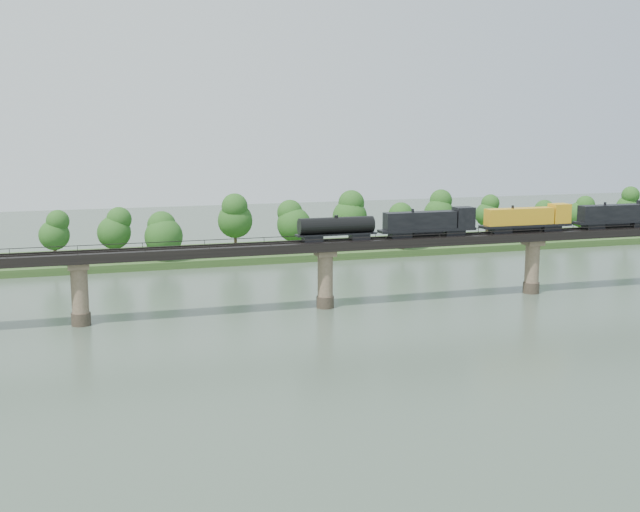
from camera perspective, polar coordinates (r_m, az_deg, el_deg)
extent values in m
plane|color=#384739|center=(109.85, 5.12, -7.14)|extent=(400.00, 400.00, 0.00)
cube|color=#2B491D|center=(189.12, -4.65, 0.25)|extent=(300.00, 24.00, 1.60)
cylinder|color=#473A2D|center=(130.86, -16.63, -4.31)|extent=(3.00, 3.00, 2.00)
cylinder|color=#856F57|center=(129.87, -16.72, -2.38)|extent=(2.60, 2.60, 9.00)
cube|color=#856F57|center=(129.13, -16.81, -0.64)|extent=(3.20, 3.20, 1.00)
cylinder|color=#473A2D|center=(136.88, 0.37, -3.28)|extent=(3.00, 3.00, 2.00)
cylinder|color=#856F57|center=(135.94, 0.37, -1.43)|extent=(2.60, 2.60, 9.00)
cube|color=#856F57|center=(135.23, 0.38, 0.23)|extent=(3.20, 3.20, 1.00)
cylinder|color=#473A2D|center=(153.46, 14.78, -2.19)|extent=(3.00, 3.00, 2.00)
cylinder|color=#856F57|center=(152.62, 14.85, -0.53)|extent=(2.60, 2.60, 9.00)
cube|color=#856F57|center=(151.98, 14.91, 0.95)|extent=(3.20, 3.20, 1.00)
cube|color=black|center=(135.03, 0.38, 0.75)|extent=(220.00, 5.00, 1.50)
cube|color=black|center=(134.19, 0.47, 1.05)|extent=(220.00, 0.12, 0.16)
cube|color=black|center=(135.61, 0.28, 1.15)|extent=(220.00, 0.12, 0.16)
cube|color=black|center=(132.55, 0.69, 1.22)|extent=(220.00, 0.10, 0.10)
cube|color=black|center=(137.07, 0.08, 1.50)|extent=(220.00, 0.10, 0.10)
cube|color=black|center=(132.60, 0.69, 1.07)|extent=(0.08, 0.08, 0.70)
cube|color=black|center=(137.13, 0.07, 1.35)|extent=(0.08, 0.08, 0.70)
cylinder|color=#382619|center=(175.87, -18.30, -0.09)|extent=(0.70, 0.70, 3.51)
sphere|color=#194714|center=(175.17, -18.38, 1.42)|extent=(6.31, 6.31, 6.31)
sphere|color=#194714|center=(174.80, -18.43, 2.37)|extent=(4.73, 4.73, 4.73)
cylinder|color=#382619|center=(178.49, -14.37, 0.21)|extent=(0.70, 0.70, 3.34)
sphere|color=#194714|center=(177.84, -14.43, 1.63)|extent=(7.18, 7.18, 7.18)
sphere|color=#194714|center=(177.48, -14.47, 2.52)|extent=(5.39, 5.39, 5.39)
cylinder|color=#382619|center=(176.64, -11.01, 0.16)|extent=(0.70, 0.70, 2.83)
sphere|color=#194714|center=(176.07, -11.05, 1.36)|extent=(8.26, 8.26, 8.26)
sphere|color=#194714|center=(175.75, -11.08, 2.12)|extent=(6.19, 6.19, 6.19)
cylinder|color=#382619|center=(185.42, -6.02, 0.91)|extent=(0.70, 0.70, 3.96)
sphere|color=#194714|center=(184.69, -6.05, 2.53)|extent=(8.07, 8.07, 8.07)
sphere|color=#194714|center=(184.31, -6.07, 3.55)|extent=(6.05, 6.05, 6.05)
cylinder|color=#382619|center=(187.05, -1.85, 0.92)|extent=(0.70, 0.70, 3.27)
sphere|color=#194714|center=(186.43, -1.86, 2.25)|extent=(8.03, 8.03, 8.03)
sphere|color=#194714|center=(186.10, -1.86, 3.08)|extent=(6.02, 6.02, 6.02)
cylinder|color=#382619|center=(192.25, 2.12, 1.26)|extent=(0.70, 0.70, 3.92)
sphere|color=#194714|center=(191.56, 2.13, 2.81)|extent=(8.29, 8.29, 8.29)
sphere|color=#194714|center=(191.19, 2.14, 3.78)|extent=(6.21, 6.21, 6.21)
cylinder|color=#382619|center=(189.82, 5.93, 0.97)|extent=(0.70, 0.70, 3.02)
sphere|color=#194714|center=(189.25, 5.95, 2.18)|extent=(7.74, 7.74, 7.74)
sphere|color=#194714|center=(188.94, 5.97, 2.93)|extent=(5.80, 5.80, 5.80)
cylinder|color=#382619|center=(202.99, 8.42, 1.59)|extent=(0.70, 0.70, 3.80)
sphere|color=#194714|center=(202.34, 8.45, 3.01)|extent=(7.47, 7.47, 7.47)
sphere|color=#194714|center=(202.01, 8.47, 3.90)|extent=(5.60, 5.60, 5.60)
cylinder|color=#382619|center=(209.43, 11.77, 1.68)|extent=(0.70, 0.70, 3.38)
sphere|color=#194714|center=(208.87, 11.81, 2.91)|extent=(6.23, 6.23, 6.23)
sphere|color=#194714|center=(208.57, 11.84, 3.68)|extent=(4.67, 4.67, 4.67)
cylinder|color=#382619|center=(211.58, 15.82, 1.52)|extent=(0.70, 0.70, 2.77)
sphere|color=#194714|center=(211.11, 15.87, 2.51)|extent=(7.04, 7.04, 7.04)
sphere|color=#194714|center=(210.85, 15.90, 3.13)|extent=(5.28, 5.28, 5.28)
cylinder|color=#382619|center=(223.21, 17.97, 1.84)|extent=(0.70, 0.70, 2.94)
sphere|color=#194714|center=(222.74, 18.02, 2.84)|extent=(6.73, 6.73, 6.73)
sphere|color=#194714|center=(222.48, 18.05, 3.47)|extent=(5.05, 5.05, 5.05)
cylinder|color=#382619|center=(227.59, 20.98, 1.94)|extent=(0.70, 0.70, 3.94)
sphere|color=#194714|center=(227.00, 21.06, 3.26)|extent=(6.17, 6.17, 6.17)
sphere|color=#194714|center=(226.69, 21.11, 4.08)|extent=(4.62, 4.62, 4.62)
cube|color=black|center=(164.92, 21.74, 2.13)|extent=(3.73, 2.24, 1.02)
cube|color=black|center=(158.72, 18.85, 2.03)|extent=(3.73, 2.24, 1.02)
cube|color=black|center=(161.69, 20.34, 2.31)|extent=(17.70, 2.79, 0.47)
cube|color=black|center=(160.65, 19.98, 2.91)|extent=(13.04, 2.52, 2.98)
cylinder|color=black|center=(161.75, 20.33, 2.13)|extent=(5.59, 1.30, 1.30)
cube|color=black|center=(153.45, 16.03, 1.93)|extent=(3.73, 2.24, 1.02)
cube|color=black|center=(148.13, 12.70, 1.80)|extent=(3.73, 2.24, 1.02)
cube|color=black|center=(150.64, 14.41, 2.11)|extent=(17.70, 2.79, 0.47)
cube|color=#C58818|center=(149.71, 13.98, 2.75)|extent=(13.04, 2.52, 2.98)
cube|color=#C58818|center=(154.16, 16.66, 2.93)|extent=(3.35, 2.79, 3.54)
cylinder|color=black|center=(150.71, 14.40, 1.92)|extent=(5.59, 1.30, 1.30)
cube|color=black|center=(143.74, 9.48, 1.67)|extent=(3.73, 2.24, 1.02)
cube|color=black|center=(139.48, 5.71, 1.52)|extent=(3.73, 2.24, 1.02)
cube|color=black|center=(141.45, 7.63, 1.86)|extent=(17.70, 2.79, 0.47)
cube|color=black|center=(140.65, 7.12, 2.53)|extent=(13.04, 2.52, 2.98)
cube|color=black|center=(144.24, 10.17, 2.74)|extent=(3.35, 2.79, 3.54)
cylinder|color=black|center=(141.52, 7.62, 1.65)|extent=(5.59, 1.30, 1.30)
cube|color=black|center=(136.79, 2.83, 1.39)|extent=(3.26, 2.05, 1.02)
cube|color=black|center=(134.18, -0.54, 1.24)|extent=(3.26, 2.05, 1.02)
cube|color=black|center=(135.34, 1.16, 1.57)|extent=(13.97, 2.24, 0.28)
cylinder|color=black|center=(135.14, 1.16, 2.20)|extent=(13.04, 2.79, 2.79)
cylinder|color=black|center=(134.95, 1.16, 2.82)|extent=(0.65, 0.65, 0.47)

